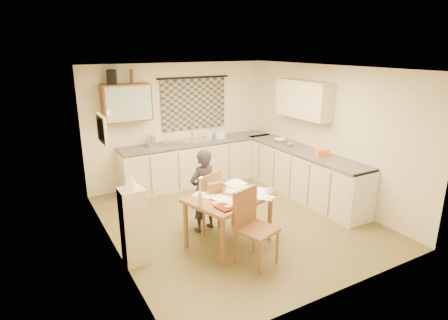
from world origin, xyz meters
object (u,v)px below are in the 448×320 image
chair_far (203,212)px  counter_right (302,173)px  stove (351,194)px  dining_table (229,220)px  counter_back (199,162)px  shelf_stand (134,226)px  person (203,191)px

chair_far → counter_right: bearing=164.1°
stove → chair_far: chair_far is taller
dining_table → stove: bearing=-24.1°
stove → chair_far: 2.49m
counter_right → chair_far: (-2.33, -0.34, -0.15)m
counter_back → shelf_stand: 3.17m
chair_far → shelf_stand: shelf_stand is taller
person → shelf_stand: 1.28m
counter_back → person: size_ratio=2.48×
counter_right → person: (-2.33, -0.36, 0.21)m
stove → chair_far: size_ratio=0.93×
counter_back → dining_table: size_ratio=2.48×
counter_back → counter_right: (1.45, -1.64, -0.00)m
counter_right → chair_far: 2.36m
person → shelf_stand: (-1.21, -0.39, -0.13)m
counter_right → shelf_stand: 3.62m
stove → shelf_stand: size_ratio=0.85×
dining_table → person: size_ratio=1.00×
dining_table → chair_far: chair_far is taller
chair_far → person: person is taller
counter_back → stove: bearing=-63.1°
counter_back → counter_right: bearing=-48.5°
counter_right → person: 2.36m
counter_right → shelf_stand: bearing=-168.1°
counter_right → shelf_stand: (-3.54, -0.75, 0.08)m
shelf_stand → stove: bearing=-7.6°
dining_table → shelf_stand: bearing=155.8°
counter_back → shelf_stand: size_ratio=3.11×
shelf_stand → chair_far: bearing=18.4°
counter_right → shelf_stand: shelf_stand is taller
chair_far → counter_back: bearing=-138.2°
counter_right → dining_table: size_ratio=2.21×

